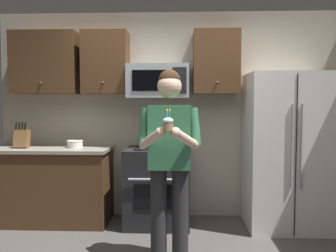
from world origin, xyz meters
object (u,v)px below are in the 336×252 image
object	(u,v)px
bowl_large_white	(75,144)
refrigerator	(286,151)
cupcake	(168,123)
oven_range	(158,186)
person	(169,154)
knife_block	(22,138)
microwave	(158,81)

from	to	relation	value
bowl_large_white	refrigerator	bearing A→B (deg)	-1.33
refrigerator	bowl_large_white	world-z (taller)	refrigerator
bowl_large_white	cupcake	size ratio (longest dim) A/B	1.10
oven_range	person	world-z (taller)	person
oven_range	knife_block	world-z (taller)	knife_block
oven_range	refrigerator	xyz separation A→B (m)	(1.50, -0.04, 0.44)
microwave	refrigerator	world-z (taller)	microwave
refrigerator	person	size ratio (longest dim) A/B	1.02
person	cupcake	bearing A→B (deg)	-90.00
microwave	cupcake	bearing A→B (deg)	-83.00
microwave	bowl_large_white	xyz separation A→B (m)	(-1.00, -0.10, -0.75)
oven_range	bowl_large_white	distance (m)	1.12
knife_block	person	size ratio (longest dim) A/B	0.18
person	cupcake	xyz separation A→B (m)	(-0.00, -0.33, 0.30)
oven_range	refrigerator	bearing A→B (deg)	-1.50
oven_range	refrigerator	world-z (taller)	refrigerator
person	cupcake	world-z (taller)	person
person	cupcake	size ratio (longest dim) A/B	10.13
refrigerator	person	bearing A→B (deg)	-144.38
cupcake	oven_range	bearing A→B (deg)	97.63
oven_range	microwave	world-z (taller)	microwave
oven_range	bowl_large_white	bearing A→B (deg)	178.93
knife_block	cupcake	size ratio (longest dim) A/B	1.84
knife_block	bowl_large_white	size ratio (longest dim) A/B	1.68
microwave	knife_block	bearing A→B (deg)	-174.80
oven_range	bowl_large_white	world-z (taller)	bowl_large_white
microwave	cupcake	size ratio (longest dim) A/B	4.26
oven_range	person	size ratio (longest dim) A/B	0.53
person	oven_range	bearing A→B (deg)	100.12
microwave	refrigerator	distance (m)	1.72
oven_range	person	xyz separation A→B (m)	(0.18, -0.99, 0.53)
knife_block	cupcake	bearing A→B (deg)	-35.42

